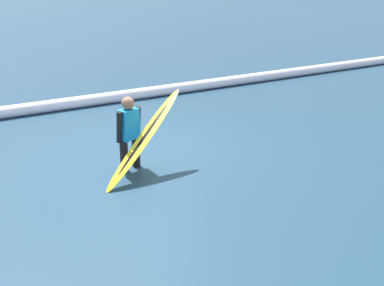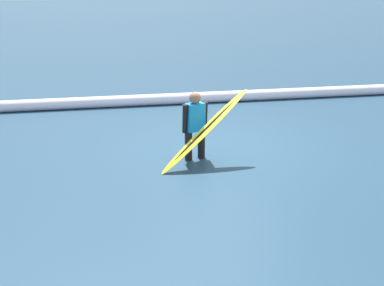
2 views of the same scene
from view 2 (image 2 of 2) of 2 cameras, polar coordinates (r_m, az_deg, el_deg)
name	(u,v)px [view 2 (image 2 of 2)]	position (r m, az deg, el deg)	size (l,w,h in m)	color
ground_plane	(224,146)	(10.55, 3.57, -0.37)	(147.12, 147.12, 0.00)	navy
surfer	(195,122)	(9.61, 0.33, 2.30)	(0.50, 0.30, 1.29)	black
surfboard	(205,131)	(9.32, 1.47, 1.39)	(1.83, 0.96, 1.33)	yellow
wave_crest_foreground	(287,94)	(14.90, 10.42, 5.39)	(0.30, 0.30, 24.50)	white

